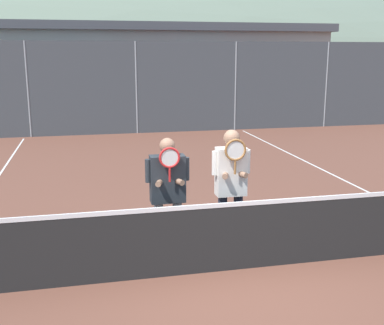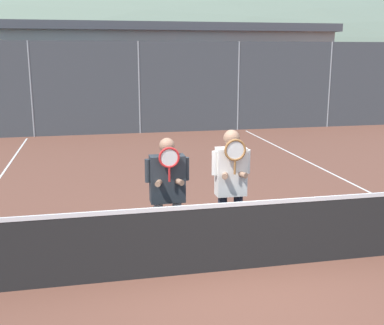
% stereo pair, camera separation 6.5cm
% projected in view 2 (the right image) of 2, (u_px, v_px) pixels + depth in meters
% --- Properties ---
extents(ground_plane, '(120.00, 120.00, 0.00)m').
position_uv_depth(ground_plane, '(231.00, 270.00, 6.39)').
color(ground_plane, brown).
extents(hill_distant, '(108.61, 60.34, 21.12)m').
position_uv_depth(hill_distant, '(104.00, 77.00, 54.59)').
color(hill_distant, slate).
rests_on(hill_distant, ground_plane).
extents(clubhouse_building, '(20.64, 5.50, 4.12)m').
position_uv_depth(clubhouse_building, '(117.00, 68.00, 23.28)').
color(clubhouse_building, beige).
rests_on(clubhouse_building, ground_plane).
extents(fence_back, '(21.83, 0.06, 3.20)m').
position_uv_depth(fence_back, '(139.00, 88.00, 16.84)').
color(fence_back, gray).
rests_on(fence_back, ground_plane).
extents(tennis_net, '(10.33, 0.09, 1.04)m').
position_uv_depth(tennis_net, '(231.00, 236.00, 6.28)').
color(tennis_net, gray).
rests_on(tennis_net, ground_plane).
extents(court_line_right_sideline, '(0.05, 16.00, 0.01)m').
position_uv_depth(court_line_right_sideline, '(367.00, 191.00, 10.03)').
color(court_line_right_sideline, white).
rests_on(court_line_right_sideline, ground_plane).
extents(player_leftmost, '(0.61, 0.34, 1.71)m').
position_uv_depth(player_leftmost, '(167.00, 188.00, 6.56)').
color(player_leftmost, white).
rests_on(player_leftmost, ground_plane).
extents(player_center_left, '(0.55, 0.34, 1.79)m').
position_uv_depth(player_center_left, '(231.00, 181.00, 6.73)').
color(player_center_left, '#232838').
rests_on(player_center_left, ground_plane).
extents(car_left_of_center, '(4.43, 1.99, 1.76)m').
position_uv_depth(car_left_of_center, '(82.00, 101.00, 19.52)').
color(car_left_of_center, '#285638').
rests_on(car_left_of_center, ground_plane).
extents(car_center, '(4.60, 1.99, 1.70)m').
position_uv_depth(car_center, '(207.00, 100.00, 20.14)').
color(car_center, maroon).
rests_on(car_center, ground_plane).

